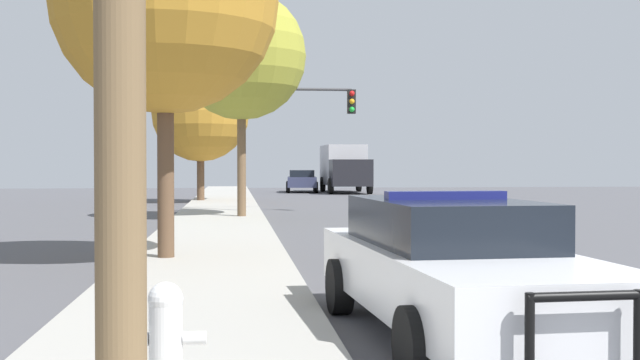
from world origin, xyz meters
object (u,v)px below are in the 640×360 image
at_px(police_car, 452,265).
at_px(fire_hydrant, 166,333).
at_px(car_background_distant, 302,180).
at_px(tree_sidewalk_near, 165,1).
at_px(tree_sidewalk_far, 200,113).
at_px(traffic_light, 290,120).
at_px(box_truck, 344,167).
at_px(tree_sidewalk_mid, 241,55).

relative_size(police_car, fire_hydrant, 6.73).
height_order(fire_hydrant, car_background_distant, car_background_distant).
bearing_deg(car_background_distant, police_car, -88.52).
distance_m(car_background_distant, tree_sidewalk_near, 38.21).
xyz_separation_m(fire_hydrant, tree_sidewalk_far, (-1.04, 32.35, 3.68)).
distance_m(police_car, tree_sidewalk_far, 30.69).
relative_size(police_car, tree_sidewalk_near, 0.82).
xyz_separation_m(traffic_light, car_background_distant, (2.36, 22.62, -2.69)).
xyz_separation_m(traffic_light, tree_sidewalk_far, (-3.66, 8.63, 0.77)).
bearing_deg(police_car, traffic_light, -93.01).
distance_m(fire_hydrant, car_background_distant, 46.61).
bearing_deg(fire_hydrant, tree_sidewalk_far, 91.84).
distance_m(box_truck, tree_sidewalk_far, 15.99).
xyz_separation_m(police_car, box_truck, (4.91, 43.41, 0.89)).
bearing_deg(tree_sidewalk_near, car_background_distant, 81.37).
xyz_separation_m(tree_sidewalk_far, tree_sidewalk_near, (0.32, -23.58, 0.54)).
xyz_separation_m(car_background_distant, tree_sidewalk_far, (-6.02, -13.99, 3.46)).
distance_m(traffic_light, tree_sidewalk_near, 15.38).
xyz_separation_m(box_truck, tree_sidewalk_mid, (-6.90, -25.18, 3.73)).
height_order(traffic_light, tree_sidewalk_near, tree_sidewalk_near).
relative_size(car_background_distant, tree_sidewalk_mid, 0.65).
distance_m(traffic_light, tree_sidewalk_mid, 4.31).
height_order(tree_sidewalk_mid, tree_sidewalk_near, tree_sidewalk_mid).
bearing_deg(fire_hydrant, box_truck, 80.42).
distance_m(traffic_light, box_truck, 22.43).
bearing_deg(tree_sidewalk_mid, police_car, -83.76).
height_order(tree_sidewalk_far, tree_sidewalk_near, tree_sidewalk_near).
relative_size(fire_hydrant, traffic_light, 0.18).
distance_m(police_car, car_background_distant, 44.31).
bearing_deg(car_background_distant, tree_sidewalk_near, -94.29).
bearing_deg(box_truck, traffic_light, 77.07).
relative_size(box_truck, tree_sidewalk_mid, 0.99).
bearing_deg(tree_sidewalk_mid, tree_sidewalk_far, 98.58).
xyz_separation_m(fire_hydrant, box_truck, (7.68, 45.50, 1.10)).
bearing_deg(tree_sidewalk_near, box_truck, 77.12).
bearing_deg(police_car, tree_sidewalk_mid, -87.17).
bearing_deg(tree_sidewalk_far, traffic_light, -67.03).
relative_size(car_background_distant, box_truck, 0.65).
relative_size(car_background_distant, tree_sidewalk_near, 0.71).
bearing_deg(tree_sidewalk_far, car_background_distant, 66.73).
relative_size(fire_hydrant, box_truck, 0.11).
bearing_deg(traffic_light, tree_sidewalk_far, 112.97).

